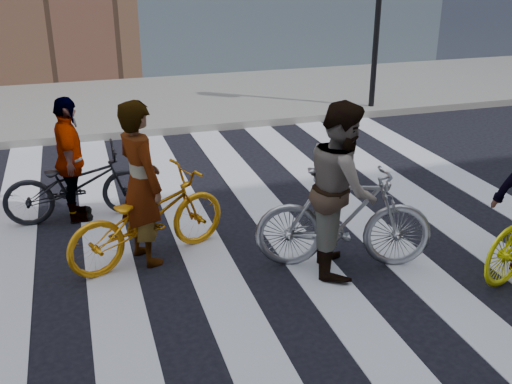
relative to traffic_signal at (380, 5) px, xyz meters
name	(u,v)px	position (x,y,z in m)	size (l,w,h in m)	color
ground	(250,249)	(-4.40, -5.32, -2.28)	(100.00, 100.00, 0.00)	black
sidewalk_far	(157,102)	(-4.40, 2.18, -2.20)	(100.00, 5.00, 0.15)	slate
zebra_crosswalk	(250,249)	(-4.40, -5.32, -2.27)	(8.25, 10.00, 0.01)	silver
traffic_signal	(380,5)	(0.00, 0.00, 0.00)	(0.22, 0.42, 3.33)	black
bike_yellow_left	(148,218)	(-5.58, -5.19, -1.76)	(0.69, 1.98, 1.04)	orange
bike_silver_mid	(344,218)	(-3.52, -6.01, -1.69)	(0.56, 1.97, 1.19)	#A1A4AB
bike_dark_rear	(77,184)	(-6.31, -3.81, -1.79)	(0.66, 1.88, 0.99)	black
rider_left	(141,183)	(-5.63, -5.19, -1.33)	(0.69, 0.45, 1.90)	slate
rider_mid	(342,188)	(-3.57, -6.01, -1.32)	(0.93, 0.73, 1.92)	slate
rider_rear	(70,160)	(-6.36, -3.81, -1.45)	(0.98, 0.41, 1.66)	slate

